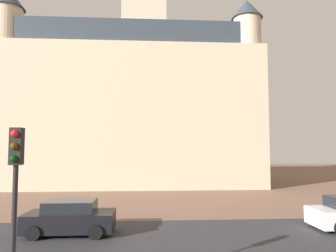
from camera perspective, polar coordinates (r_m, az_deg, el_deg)
The scene contains 5 objects.
ground_plane at distance 14.37m, azimuth 0.46°, elevation -20.32°, with size 120.00×120.00×0.00m, color brown.
street_asphalt_strip at distance 13.51m, azimuth 0.74°, elevation -21.37°, with size 120.00×8.40×0.00m, color #2D2D33.
landmark_building at distance 35.22m, azimuth -6.46°, elevation 4.79°, with size 27.32×12.76×35.62m.
car_black at distance 15.51m, azimuth -17.86°, elevation -16.07°, with size 4.06×2.05×1.56m.
traffic_light_pole at distance 8.26m, azimuth -26.76°, elevation -9.66°, with size 0.28×0.34×4.50m.
Camera 1 is at (-0.96, -3.76, 4.02)m, focal length 32.50 mm.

